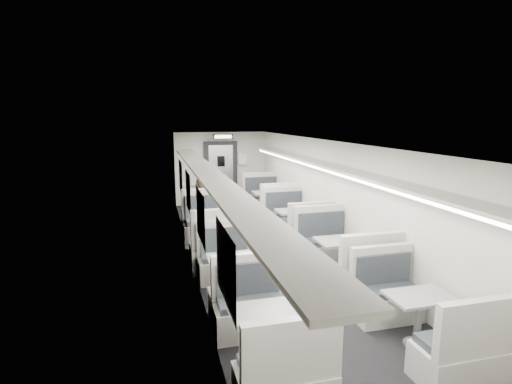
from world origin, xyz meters
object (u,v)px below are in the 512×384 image
vestibule_door (221,173)px  exit_sign (223,137)px  booth_right_b (296,225)px  booth_left_c (233,276)px  booth_left_a (202,216)px  booth_right_d (418,320)px  booth_left_d (265,337)px  booth_right_a (270,205)px  booth_left_b (214,236)px  passenger (204,196)px  booth_right_c (341,260)px

vestibule_door → exit_sign: exit_sign is taller
exit_sign → booth_right_b: bearing=-76.0°
booth_left_c → vestibule_door: vestibule_door is taller
booth_left_a → booth_right_d: size_ratio=0.99×
booth_left_d → booth_right_a: size_ratio=0.88×
booth_left_a → booth_left_b: bearing=-90.0°
vestibule_door → passenger: bearing=-109.8°
booth_left_b → booth_left_d: bearing=-90.0°
booth_right_c → exit_sign: bearing=98.9°
booth_left_d → booth_right_b: (2.00, 4.42, 0.03)m
booth_left_d → booth_right_b: booth_right_b is taller
passenger → booth_right_a: bearing=24.2°
booth_left_a → booth_right_a: booth_right_a is taller
booth_right_c → vestibule_door: 6.99m
booth_left_a → booth_right_c: bearing=-63.5°
booth_right_b → passenger: passenger is taller
booth_left_b → passenger: bearing=87.6°
passenger → vestibule_door: vestibule_door is taller
booth_right_a → booth_right_d: size_ratio=1.15×
booth_left_a → booth_left_c: bearing=-90.0°
booth_right_d → vestibule_door: size_ratio=0.94×
booth_left_b → booth_right_b: bearing=13.4°
booth_left_c → booth_right_a: (2.00, 4.69, 0.05)m
booth_right_d → booth_right_c: bearing=90.0°
booth_left_d → passenger: (0.10, 6.44, 0.42)m
booth_left_c → booth_right_a: bearing=66.9°
booth_right_a → booth_right_d: (0.00, -6.67, -0.05)m
booth_right_a → booth_right_c: bearing=-90.0°
booth_left_b → booth_left_c: 2.06m
booth_left_b → booth_right_d: bearing=-63.7°
booth_right_b → passenger: 2.80m
booth_left_c → passenger: size_ratio=1.26×
booth_left_d → booth_right_b: bearing=65.7°
booth_right_b → booth_right_c: size_ratio=0.99×
booth_left_d → booth_right_c: booth_right_c is taller
booth_left_a → exit_sign: (1.00, 2.39, 1.93)m
vestibule_door → booth_right_d: bearing=-83.7°
booth_right_c → exit_sign: (-1.00, 6.40, 1.89)m
passenger → exit_sign: (0.90, 2.01, 1.50)m
booth_left_d → passenger: size_ratio=1.28×
booth_right_d → vestibule_door: (-1.00, 9.03, 0.69)m
booth_right_d → exit_sign: size_ratio=3.17×
booth_left_d → booth_right_a: booth_right_a is taller
booth_left_b → exit_sign: bearing=77.5°
passenger → booth_left_d: bearing=-70.8°
booth_right_b → passenger: bearing=133.2°
booth_right_b → exit_sign: bearing=104.0°
booth_left_b → booth_right_d: booth_left_b is taller
booth_left_a → vestibule_door: (1.00, 2.88, 0.69)m
booth_right_a → booth_right_d: booth_right_a is taller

